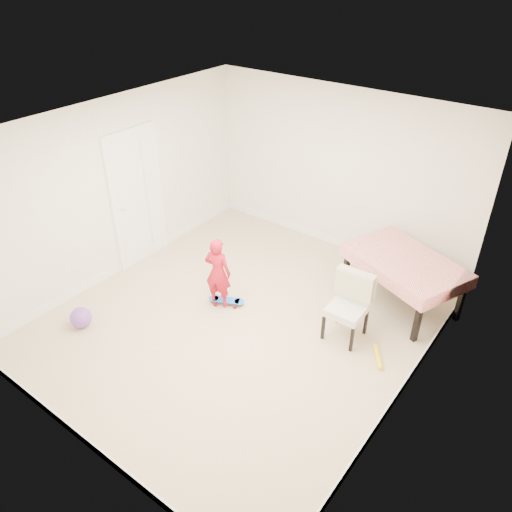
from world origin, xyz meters
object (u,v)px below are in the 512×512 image
Objects in this scene: dining_chair at (347,308)px; balloon at (81,318)px; dining_table at (401,281)px; skateboard at (227,302)px; child at (218,275)px.

dining_chair is 3.23× the size of balloon.
balloon is at bearing -114.36° from dining_table.
child reaches higher than skateboard.
dining_table is 1.51× the size of child.
dining_chair is 1.78× the size of skateboard.
dining_chair reaches higher than balloon.
dining_table is 2.52m from child.
dining_table reaches higher than balloon.
dining_table is 4.33m from balloon.
skateboard is 0.49m from child.
dining_table is 3.06× the size of skateboard.
dining_chair is (-0.27, -1.09, 0.09)m from dining_table.
skateboard is at bearing -146.50° from child.
child is at bearing -166.03° from dining_chair.
balloon reaches higher than skateboard.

